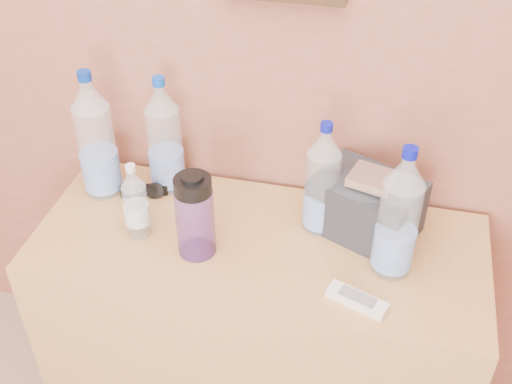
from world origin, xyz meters
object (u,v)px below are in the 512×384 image
ac_remote (357,300)px  pet_large_b (165,141)px  pet_large_a (96,141)px  nalgene_bottle (195,215)px  pet_large_c (322,183)px  dresser (258,333)px  sunglasses (144,190)px  pet_large_d (398,219)px  toiletry_bag (367,203)px  foil_packet (373,179)px  pet_small (136,204)px

ac_remote → pet_large_b: bearing=170.7°
pet_large_a → pet_large_b: bearing=20.1°
nalgene_bottle → pet_large_c: bearing=29.9°
nalgene_bottle → ac_remote: 0.43m
dresser → sunglasses: sunglasses is taller
pet_large_b → pet_large_d: 0.67m
toiletry_bag → sunglasses: bearing=-156.6°
pet_large_a → pet_large_d: 0.82m
pet_large_b → pet_large_d: pet_large_d is taller
dresser → sunglasses: 0.53m
foil_packet → pet_large_a: bearing=177.9°
pet_large_d → sunglasses: 0.72m
nalgene_bottle → pet_large_a: bearing=151.7°
pet_large_a → pet_small: bearing=-42.3°
foil_packet → sunglasses: bearing=177.1°
sunglasses → toiletry_bag: toiletry_bag is taller
nalgene_bottle → ac_remote: (0.41, -0.09, -0.11)m
pet_large_a → pet_small: 0.23m
pet_large_a → nalgene_bottle: bearing=-28.3°
pet_large_a → sunglasses: pet_large_a is taller
dresser → sunglasses: size_ratio=8.85×
pet_large_d → toiletry_bag: (-0.08, 0.13, -0.07)m
dresser → pet_small: pet_small is taller
pet_large_d → ac_remote: pet_large_d is taller
nalgene_bottle → foil_packet: 0.44m
toiletry_bag → foil_packet: size_ratio=2.33×
pet_large_d → ac_remote: 0.21m
nalgene_bottle → ac_remote: bearing=-11.8°
pet_small → pet_large_b: bearing=88.4°
pet_large_a → sunglasses: (0.12, 0.00, -0.15)m
pet_large_a → pet_small: (0.16, -0.15, -0.07)m
sunglasses → ac_remote: sunglasses is taller
dresser → ac_remote: 0.49m
pet_large_c → pet_large_d: pet_large_d is taller
dresser → toiletry_bag: toiletry_bag is taller
nalgene_bottle → foil_packet: bearing=20.2°
pet_large_a → toiletry_bag: bearing=0.0°
pet_large_d → ac_remote: bearing=-115.9°
sunglasses → pet_large_b: bearing=30.8°
toiletry_bag → pet_large_c: bearing=-149.1°
pet_large_d → toiletry_bag: 0.17m
nalgene_bottle → pet_small: bearing=170.4°
pet_large_d → pet_small: 0.65m
dresser → toiletry_bag: size_ratio=4.54×
pet_large_b → pet_large_c: bearing=-9.8°
pet_large_d → toiletry_bag: size_ratio=1.37×
nalgene_bottle → ac_remote: size_ratio=1.63×
pet_large_d → dresser: bearing=176.7°
pet_large_b → pet_large_d: (0.64, -0.19, 0.00)m
toiletry_bag → foil_packet: foil_packet is taller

